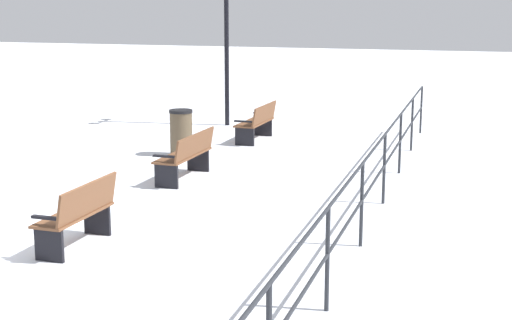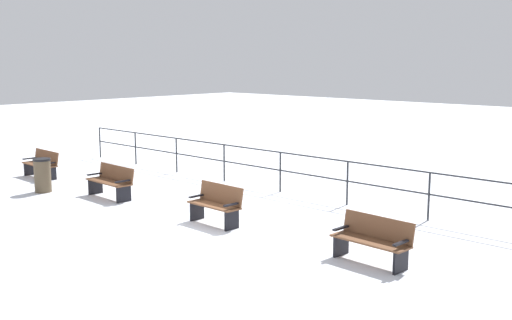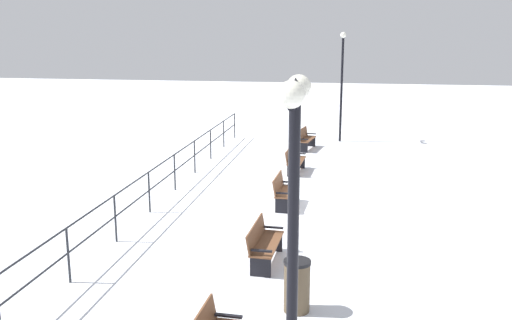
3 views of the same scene
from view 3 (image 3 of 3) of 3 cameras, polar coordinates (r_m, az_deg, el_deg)
ground_plane at (r=16.38m, az=3.05°, el=-4.72°), size 80.00×80.00×0.00m
bench_second at (r=12.40m, az=0.76°, el=-8.33°), size 0.60×1.65×0.87m
bench_third at (r=16.26m, az=2.76°, el=-3.11°), size 0.55×1.42×0.92m
bench_fourth at (r=20.22m, az=3.87°, el=-0.01°), size 0.61×1.56×0.86m
bench_fifth at (r=24.22m, az=5.00°, el=2.18°), size 0.74×1.66×0.88m
lamppost_near at (r=5.75m, az=3.77°, el=-6.23°), size 0.26×0.96×4.52m
lamppost_middle at (r=25.85m, az=8.68°, el=9.25°), size 0.25×0.85×4.90m
waterfront_railing at (r=16.97m, az=-9.39°, el=-1.46°), size 0.05×20.70×1.17m
trash_bin at (r=10.42m, az=4.14°, el=-12.49°), size 0.49×0.49×0.97m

